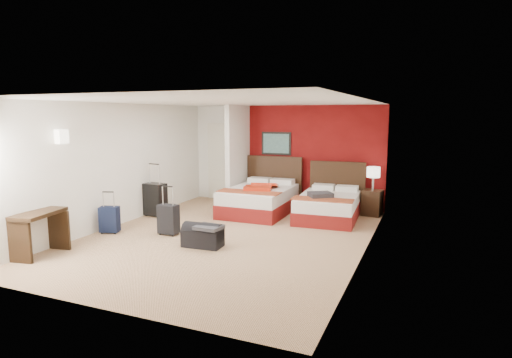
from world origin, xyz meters
The scene contains 17 objects.
ground centered at (0.00, 0.00, 0.00)m, with size 6.50×6.50×0.00m, color tan.
room_walls centered at (-1.40, 1.42, 1.26)m, with size 5.02×6.52×2.50m.
red_accent_panel centered at (0.75, 3.23, 1.25)m, with size 3.50×0.04×2.50m, color maroon.
partition_wall centered at (-1.00, 2.61, 1.25)m, with size 0.12×1.20×2.50m, color silver.
entry_door centered at (-1.75, 3.20, 1.02)m, with size 0.82×0.06×2.05m, color silver.
bed_left centered at (-0.20, 2.03, 0.29)m, with size 1.37×1.96×0.59m, color white.
bed_right centered at (1.42, 2.06, 0.26)m, with size 1.24×1.77×0.53m, color white.
red_suitcase_open centered at (-0.10, 1.93, 0.64)m, with size 0.60×0.82×0.10m, color red.
jacket_bundle centered at (1.32, 1.76, 0.59)m, with size 0.47×0.38×0.11m, color #35353A.
nightstand centered at (2.26, 2.83, 0.29)m, with size 0.41×0.41×0.58m, color black.
table_lamp centered at (2.26, 2.83, 0.84)m, with size 0.30×0.30×0.53m, color silver.
suitcase_black centered at (-2.24, 0.85, 0.36)m, with size 0.48×0.30×0.72m, color black.
suitcase_charcoal centered at (-1.11, -0.29, 0.27)m, with size 0.37×0.23×0.55m, color black.
suitcase_navy centered at (-2.22, -0.64, 0.24)m, with size 0.35×0.22×0.49m, color #101932.
duffel_bag centered at (-0.14, -0.69, 0.17)m, with size 0.68×0.36×0.34m, color black.
jacket_draped centered at (0.01, -0.74, 0.37)m, with size 0.44×0.37×0.06m, color #38383D.
desk centered at (-2.31, -2.12, 0.37)m, with size 0.44×0.88×0.73m, color black.
Camera 1 is at (3.44, -6.88, 2.26)m, focal length 29.70 mm.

